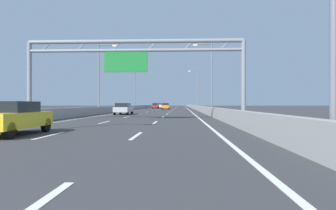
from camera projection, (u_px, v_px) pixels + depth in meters
The scene contains 49 objects.
ground_plane at pixel (170, 108), 100.08m from camera, with size 260.00×260.00×0.00m, color #38383A.
lane_dash_left_1 at pixel (50, 135), 12.74m from camera, with size 0.16×3.00×0.01m, color white.
lane_dash_left_2 at pixel (105, 122), 21.73m from camera, with size 0.16×3.00×0.01m, color white.
lane_dash_left_3 at pixel (127, 117), 30.73m from camera, with size 0.16×3.00×0.01m, color white.
lane_dash_left_4 at pixel (139, 114), 39.72m from camera, with size 0.16×3.00×0.01m, color white.
lane_dash_left_5 at pixel (147, 112), 48.71m from camera, with size 0.16×3.00×0.01m, color white.
lane_dash_left_6 at pixel (153, 111), 57.70m from camera, with size 0.16×3.00×0.01m, color white.
lane_dash_left_7 at pixel (156, 110), 66.69m from camera, with size 0.16×3.00×0.01m, color white.
lane_dash_left_8 at pixel (159, 109), 75.68m from camera, with size 0.16×3.00×0.01m, color white.
lane_dash_left_9 at pixel (162, 109), 84.67m from camera, with size 0.16×3.00×0.01m, color white.
lane_dash_left_10 at pixel (164, 108), 93.66m from camera, with size 0.16×3.00×0.01m, color white.
lane_dash_left_11 at pixel (165, 108), 102.65m from camera, with size 0.16×3.00×0.01m, color white.
lane_dash_left_12 at pixel (167, 107), 111.65m from camera, with size 0.16×3.00×0.01m, color white.
lane_dash_left_13 at pixel (168, 107), 120.64m from camera, with size 0.16×3.00×0.01m, color white.
lane_dash_left_14 at pixel (169, 107), 129.63m from camera, with size 0.16×3.00×0.01m, color white.
lane_dash_left_15 at pixel (170, 107), 138.62m from camera, with size 0.16×3.00×0.01m, color white.
lane_dash_left_16 at pixel (170, 107), 147.61m from camera, with size 0.16×3.00×0.01m, color white.
lane_dash_left_17 at pixel (171, 106), 156.60m from camera, with size 0.16×3.00×0.01m, color white.
lane_dash_right_1 at pixel (136, 136), 12.58m from camera, with size 0.16×3.00×0.01m, color white.
lane_dash_right_2 at pixel (155, 122), 21.58m from camera, with size 0.16×3.00×0.01m, color white.
lane_dash_right_3 at pixel (163, 117), 30.57m from camera, with size 0.16×3.00×0.01m, color white.
lane_dash_right_4 at pixel (167, 114), 39.56m from camera, with size 0.16×3.00×0.01m, color white.
lane_dash_right_5 at pixel (170, 112), 48.55m from camera, with size 0.16×3.00×0.01m, color white.
lane_dash_right_6 at pixel (172, 111), 57.54m from camera, with size 0.16×3.00×0.01m, color white.
lane_dash_right_7 at pixel (173, 110), 66.53m from camera, with size 0.16×3.00×0.01m, color white.
lane_dash_right_8 at pixel (174, 109), 75.52m from camera, with size 0.16×3.00×0.01m, color white.
lane_dash_right_9 at pixel (175, 109), 84.51m from camera, with size 0.16×3.00×0.01m, color white.
lane_dash_right_10 at pixel (176, 108), 93.50m from camera, with size 0.16×3.00×0.01m, color white.
lane_dash_right_11 at pixel (176, 108), 102.50m from camera, with size 0.16×3.00×0.01m, color white.
lane_dash_right_12 at pixel (176, 107), 111.49m from camera, with size 0.16×3.00×0.01m, color white.
lane_dash_right_13 at pixel (177, 107), 120.48m from camera, with size 0.16×3.00×0.01m, color white.
lane_dash_right_14 at pixel (177, 107), 129.47m from camera, with size 0.16×3.00×0.01m, color white.
lane_dash_right_15 at pixel (177, 107), 138.46m from camera, with size 0.16×3.00×0.01m, color white.
lane_dash_right_16 at pixel (178, 107), 147.45m from camera, with size 0.16×3.00×0.01m, color white.
lane_dash_right_17 at pixel (178, 106), 156.44m from camera, with size 0.16×3.00×0.01m, color white.
edge_line_left at pixel (151, 108), 88.32m from camera, with size 0.16×176.00×0.01m, color white.
edge_line_right at pixel (187, 108), 87.86m from camera, with size 0.16×176.00×0.01m, color white.
barrier_left at pixel (152, 106), 110.37m from camera, with size 0.45×220.00×0.95m.
barrier_right at pixel (191, 106), 109.76m from camera, with size 0.45×220.00×0.95m.
sign_gantry at pixel (134, 58), 23.96m from camera, with size 17.19×0.36×6.36m.
streetlamp_left_mid at pixel (100, 74), 42.01m from camera, with size 2.58×0.28×9.50m.
streetlamp_right_mid at pixel (210, 74), 41.35m from camera, with size 2.58×0.28×9.50m.
streetlamp_left_far at pixel (136, 87), 75.20m from camera, with size 2.58×0.28×9.50m.
streetlamp_right_far at pixel (197, 87), 74.53m from camera, with size 2.58×0.28×9.50m.
orange_car at pixel (165, 106), 74.01m from camera, with size 1.81×4.15×1.48m.
white_car at pixel (159, 106), 96.80m from camera, with size 1.85×4.25×1.51m.
yellow_car at pixel (12, 117), 12.92m from camera, with size 1.78×4.18×1.42m.
red_car at pixel (155, 106), 86.67m from camera, with size 1.72×4.44×1.51m.
silver_car at pixel (124, 109), 37.74m from camera, with size 1.72×4.53×1.41m.
Camera 1 is at (3.66, -0.01, 1.32)m, focal length 32.84 mm.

